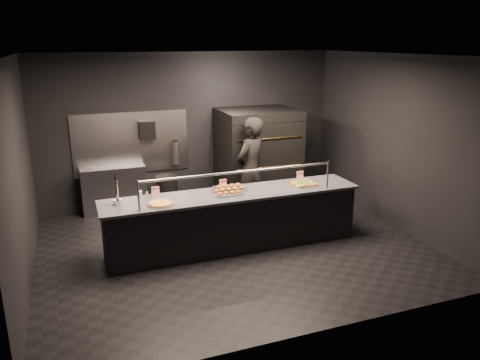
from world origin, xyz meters
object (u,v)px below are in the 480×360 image
Objects in this scene: round_pizza at (161,204)px; pizza_oven at (257,156)px; fire_extinguisher at (176,153)px; slider_tray_a at (227,192)px; service_counter at (233,220)px; beer_tap at (117,195)px; worker at (251,169)px; towel_dispenser at (147,130)px; slider_tray_b at (230,188)px; prep_shelf at (114,190)px; trash_bin at (167,193)px; square_pizza at (303,183)px.

pizza_oven is at bearing 40.73° from round_pizza.
fire_extinguisher is 1.07× the size of slider_tray_a.
beer_tap reaches higher than service_counter.
worker is at bearing -50.80° from fire_extinguisher.
service_counter is 8.12× the size of fire_extinguisher.
beer_tap is at bearing 177.10° from service_counter.
fire_extinguisher is (-1.55, 0.50, 0.09)m from pizza_oven.
towel_dispenser is 2.49m from slider_tray_b.
service_counter is 2.15× the size of worker.
prep_shelf is at bearing 171.46° from pizza_oven.
slider_tray_b is 0.78× the size of trash_bin.
pizza_oven is 4.03× the size of slider_tray_a.
slider_tray_a is at bearing 6.70° from round_pizza.
round_pizza is at bearing -80.10° from prep_shelf.
service_counter is 1.27m from round_pizza.
service_counter is 9.90× the size of round_pizza.
service_counter is 1.39m from worker.
prep_shelf is (-1.60, 2.32, -0.01)m from service_counter.
pizza_oven reaches higher than beer_tap.
prep_shelf is 2.38× the size of beer_tap.
fire_extinguisher is (1.25, 0.08, 0.61)m from prep_shelf.
trash_bin is at bearing 104.59° from slider_tray_a.
beer_tap is (-2.95, -1.81, 0.10)m from pizza_oven.
trash_bin is (0.26, -0.34, -1.20)m from towel_dispenser.
prep_shelf is 2.38× the size of fire_extinguisher.
square_pizza is (2.84, -2.31, 0.49)m from prep_shelf.
prep_shelf is 1.00m from trash_bin.
prep_shelf is 3.69m from square_pizza.
slider_tray_a is 2.22m from trash_bin.
worker reaches higher than trash_bin.
square_pizza is at bearing -88.89° from pizza_oven.
prep_shelf is 3.43× the size of towel_dispenser.
worker is (1.07, -1.32, -0.11)m from fire_extinguisher.
towel_dispenser reaches higher than trash_bin.
slider_tray_a is 0.86× the size of slider_tray_b.
pizza_oven is at bearing 57.73° from service_counter.
towel_dispenser is at bearing 111.88° from slider_tray_b.
worker is (0.72, 1.08, 0.49)m from service_counter.
round_pizza is (-1.17, -0.14, 0.47)m from service_counter.
trash_bin is (-0.64, 2.05, -0.11)m from service_counter.
pizza_oven is (1.20, 1.90, 0.50)m from service_counter.
service_counter is 5.85× the size of trash_bin.
worker reaches higher than slider_tray_b.
pizza_oven reaches higher than round_pizza.
round_pizza is at bearing -96.10° from towel_dispenser.
beer_tap is at bearing -177.98° from slider_tray_b.
pizza_oven reaches higher than slider_tray_a.
slider_tray_b is at bearing 90.11° from service_counter.
fire_extinguisher is at bearing 98.30° from service_counter.
pizza_oven is at bearing -152.01° from worker.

